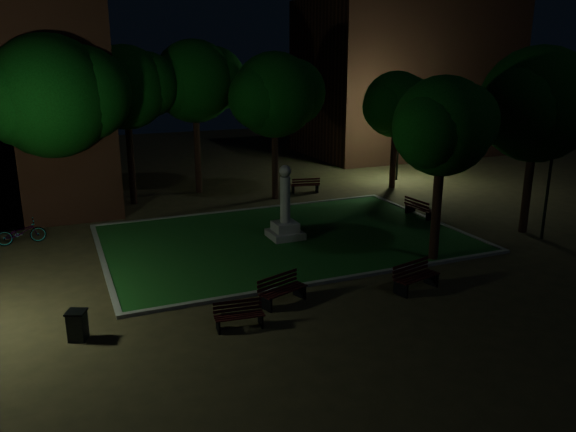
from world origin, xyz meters
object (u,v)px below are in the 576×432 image
bench_west_near (239,316)px  bicycle (21,232)px  bench_near_left (282,290)px  monument (285,218)px  bench_far_side (305,186)px  bench_near_right (415,277)px  trash_bin (77,325)px  bench_right_side (420,209)px

bench_west_near → bicycle: bearing=125.3°
bench_near_left → monument: bearing=47.0°
bench_near_left → bench_far_side: 15.34m
monument → bench_near_right: (1.95, -6.79, -0.51)m
bench_near_right → trash_bin: bearing=162.4°
bench_west_near → trash_bin: size_ratio=1.71×
bench_near_right → bicycle: (-12.49, 10.60, 0.06)m
bench_near_right → bench_far_side: size_ratio=1.06×
bench_far_side → bicycle: bicycle is taller
bench_far_side → bench_near_left: bearing=73.7°
bench_near_left → bench_near_right: size_ratio=0.96×
bench_right_side → bench_far_side: bearing=18.0°
bench_far_side → trash_bin: bearing=57.0°
bench_right_side → trash_bin: (-16.21, -6.58, -0.02)m
monument → bench_west_near: size_ratio=2.14×
monument → bench_near_left: 6.59m
bench_near_left → trash_bin: bearing=161.1°
monument → bench_right_side: monument is taller
bench_far_side → trash_bin: bench_far_side is taller
bench_far_side → bench_near_right: bearing=91.4°
bench_west_near → bench_far_side: bearing=65.0°
bench_right_side → monument: bearing=89.4°
bench_west_near → bench_near_right: bearing=9.0°
bench_right_side → bench_near_right: bearing=138.8°
bench_west_near → bench_right_side: 14.07m
bench_near_right → bench_right_side: bench_right_side is taller
bicycle → bench_right_side: bearing=-104.8°
bench_west_near → bench_far_side: size_ratio=0.86×
trash_bin → monument: bearing=34.5°
bench_west_near → monument: bearing=64.1°
bench_west_near → bicycle: bicycle is taller
bench_right_side → bicycle: 18.22m
monument → bench_west_near: bearing=-122.0°
trash_bin → bicycle: 10.02m
bench_near_left → bench_west_near: (-1.80, -1.10, -0.06)m
bench_west_near → bench_far_side: (8.88, 14.71, 0.05)m
bench_right_side → bench_far_side: bench_right_side is taller
monument → bicycle: size_ratio=1.63×
bench_right_side → bench_far_side: size_ratio=1.05×
bench_near_left → bench_far_side: bearing=43.2°
monument → bench_near_left: (-2.64, -6.02, -0.53)m
trash_bin → bench_far_side: bearing=45.8°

